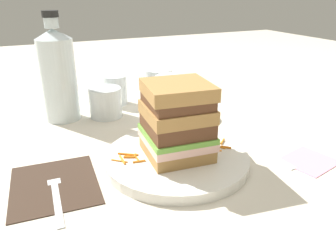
{
  "coord_description": "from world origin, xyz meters",
  "views": [
    {
      "loc": [
        -0.21,
        -0.46,
        0.29
      ],
      "look_at": [
        0.02,
        0.03,
        0.06
      ],
      "focal_mm": 34.92,
      "sensor_mm": 36.0,
      "label": 1
    }
  ],
  "objects_px": {
    "fork": "(55,190)",
    "empty_tumbler_0": "(158,83)",
    "main_plate": "(175,157)",
    "sandwich": "(176,120)",
    "empty_tumbler_1": "(115,90)",
    "napkin_dark": "(54,184)",
    "empty_tumbler_2": "(106,102)",
    "water_bottle": "(58,74)",
    "knife": "(256,147)",
    "napkin_pink": "(309,161)",
    "juice_glass": "(172,96)"
  },
  "relations": [
    {
      "from": "water_bottle",
      "to": "napkin_pink",
      "type": "xyz_separation_m",
      "value": [
        0.37,
        -0.4,
        -0.11
      ]
    },
    {
      "from": "empty_tumbler_0",
      "to": "napkin_pink",
      "type": "relative_size",
      "value": 0.88
    },
    {
      "from": "napkin_dark",
      "to": "water_bottle",
      "type": "height_order",
      "value": "water_bottle"
    },
    {
      "from": "water_bottle",
      "to": "napkin_pink",
      "type": "distance_m",
      "value": 0.55
    },
    {
      "from": "empty_tumbler_0",
      "to": "empty_tumbler_2",
      "type": "distance_m",
      "value": 0.2
    },
    {
      "from": "sandwich",
      "to": "empty_tumbler_2",
      "type": "height_order",
      "value": "sandwich"
    },
    {
      "from": "fork",
      "to": "empty_tumbler_1",
      "type": "distance_m",
      "value": 0.41
    },
    {
      "from": "sandwich",
      "to": "water_bottle",
      "type": "bearing_deg",
      "value": 116.47
    },
    {
      "from": "napkin_dark",
      "to": "napkin_pink",
      "type": "bearing_deg",
      "value": -14.75
    },
    {
      "from": "water_bottle",
      "to": "empty_tumbler_1",
      "type": "bearing_deg",
      "value": 19.82
    },
    {
      "from": "water_bottle",
      "to": "empty_tumbler_2",
      "type": "bearing_deg",
      "value": -16.45
    },
    {
      "from": "sandwich",
      "to": "napkin_dark",
      "type": "bearing_deg",
      "value": 176.65
    },
    {
      "from": "water_bottle",
      "to": "napkin_pink",
      "type": "relative_size",
      "value": 2.74
    },
    {
      "from": "sandwich",
      "to": "main_plate",
      "type": "bearing_deg",
      "value": 137.86
    },
    {
      "from": "fork",
      "to": "empty_tumbler_2",
      "type": "height_order",
      "value": "empty_tumbler_2"
    },
    {
      "from": "fork",
      "to": "knife",
      "type": "distance_m",
      "value": 0.37
    },
    {
      "from": "fork",
      "to": "napkin_dark",
      "type": "bearing_deg",
      "value": 87.13
    },
    {
      "from": "knife",
      "to": "napkin_pink",
      "type": "height_order",
      "value": "same"
    },
    {
      "from": "fork",
      "to": "empty_tumbler_0",
      "type": "xyz_separation_m",
      "value": [
        0.33,
        0.37,
        0.03
      ]
    },
    {
      "from": "main_plate",
      "to": "empty_tumbler_1",
      "type": "relative_size",
      "value": 3.34
    },
    {
      "from": "fork",
      "to": "empty_tumbler_0",
      "type": "height_order",
      "value": "empty_tumbler_0"
    },
    {
      "from": "main_plate",
      "to": "knife",
      "type": "bearing_deg",
      "value": -6.04
    },
    {
      "from": "fork",
      "to": "napkin_pink",
      "type": "height_order",
      "value": "fork"
    },
    {
      "from": "juice_glass",
      "to": "empty_tumbler_2",
      "type": "bearing_deg",
      "value": 163.99
    },
    {
      "from": "main_plate",
      "to": "napkin_pink",
      "type": "height_order",
      "value": "main_plate"
    },
    {
      "from": "sandwich",
      "to": "empty_tumbler_0",
      "type": "xyz_separation_m",
      "value": [
        0.12,
        0.36,
        -0.04
      ]
    },
    {
      "from": "fork",
      "to": "juice_glass",
      "type": "xyz_separation_m",
      "value": [
        0.31,
        0.24,
        0.04
      ]
    },
    {
      "from": "juice_glass",
      "to": "empty_tumbler_1",
      "type": "relative_size",
      "value": 1.22
    },
    {
      "from": "main_plate",
      "to": "empty_tumbler_1",
      "type": "height_order",
      "value": "empty_tumbler_1"
    },
    {
      "from": "empty_tumbler_1",
      "to": "empty_tumbler_2",
      "type": "distance_m",
      "value": 0.09
    },
    {
      "from": "knife",
      "to": "empty_tumbler_0",
      "type": "height_order",
      "value": "empty_tumbler_0"
    },
    {
      "from": "main_plate",
      "to": "sandwich",
      "type": "bearing_deg",
      "value": -42.14
    },
    {
      "from": "empty_tumbler_2",
      "to": "water_bottle",
      "type": "bearing_deg",
      "value": 163.55
    },
    {
      "from": "fork",
      "to": "main_plate",
      "type": "bearing_deg",
      "value": 2.87
    },
    {
      "from": "fork",
      "to": "empty_tumbler_1",
      "type": "xyz_separation_m",
      "value": [
        0.2,
        0.36,
        0.03
      ]
    },
    {
      "from": "water_bottle",
      "to": "main_plate",
      "type": "bearing_deg",
      "value": -63.54
    },
    {
      "from": "juice_glass",
      "to": "water_bottle",
      "type": "xyz_separation_m",
      "value": [
        -0.25,
        0.07,
        0.06
      ]
    },
    {
      "from": "fork",
      "to": "napkin_pink",
      "type": "distance_m",
      "value": 0.43
    },
    {
      "from": "sandwich",
      "to": "fork",
      "type": "bearing_deg",
      "value": -177.17
    },
    {
      "from": "napkin_dark",
      "to": "sandwich",
      "type": "bearing_deg",
      "value": -3.35
    },
    {
      "from": "main_plate",
      "to": "juice_glass",
      "type": "relative_size",
      "value": 2.73
    },
    {
      "from": "juice_glass",
      "to": "napkin_pink",
      "type": "bearing_deg",
      "value": -70.2
    },
    {
      "from": "empty_tumbler_0",
      "to": "knife",
      "type": "bearing_deg",
      "value": -83.42
    },
    {
      "from": "napkin_pink",
      "to": "fork",
      "type": "bearing_deg",
      "value": 168.13
    },
    {
      "from": "napkin_dark",
      "to": "napkin_pink",
      "type": "height_order",
      "value": "same"
    },
    {
      "from": "napkin_dark",
      "to": "empty_tumbler_1",
      "type": "height_order",
      "value": "empty_tumbler_1"
    },
    {
      "from": "main_plate",
      "to": "napkin_dark",
      "type": "xyz_separation_m",
      "value": [
        -0.21,
        0.01,
        -0.01
      ]
    },
    {
      "from": "napkin_dark",
      "to": "empty_tumbler_0",
      "type": "xyz_separation_m",
      "value": [
        0.33,
        0.35,
        0.04
      ]
    },
    {
      "from": "sandwich",
      "to": "water_bottle",
      "type": "relative_size",
      "value": 0.53
    },
    {
      "from": "napkin_dark",
      "to": "empty_tumbler_1",
      "type": "relative_size",
      "value": 2.04
    }
  ]
}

